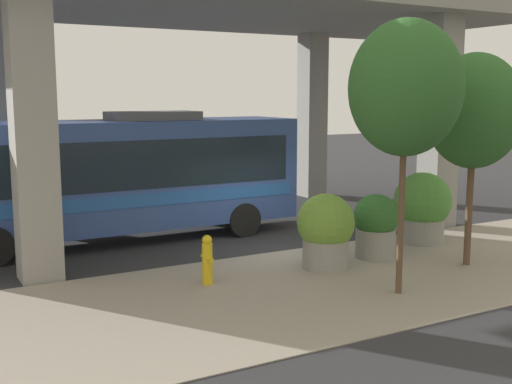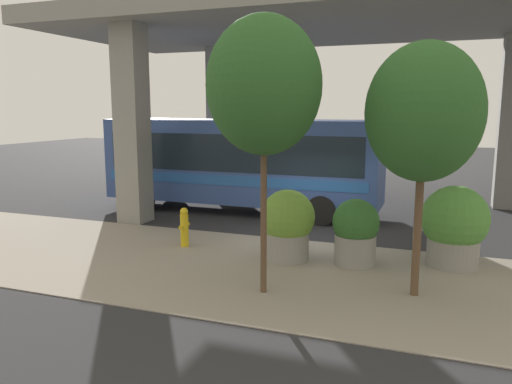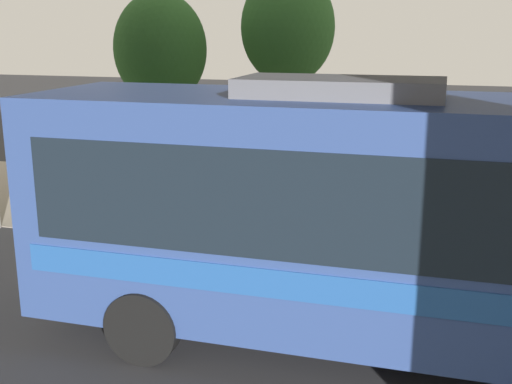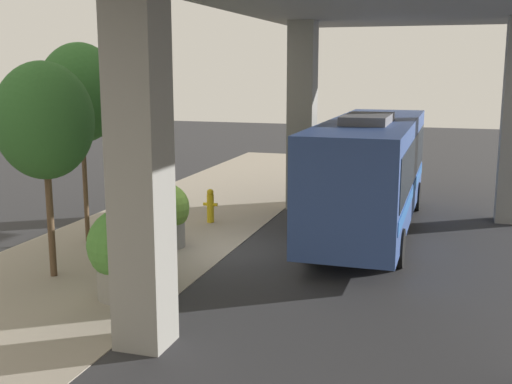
{
  "view_description": "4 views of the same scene",
  "coord_description": "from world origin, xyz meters",
  "px_view_note": "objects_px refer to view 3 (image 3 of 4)",
  "views": [
    {
      "loc": [
        -14.16,
        8.7,
        4.15
      ],
      "look_at": [
        1.42,
        -0.05,
        1.41
      ],
      "focal_mm": 45.0,
      "sensor_mm": 36.0,
      "label": 1
    },
    {
      "loc": [
        -13.75,
        -3.57,
        3.84
      ],
      "look_at": [
        0.41,
        1.65,
        1.29
      ],
      "focal_mm": 35.0,
      "sensor_mm": 36.0,
      "label": 2
    },
    {
      "loc": [
        11.36,
        3.53,
        4.28
      ],
      "look_at": [
        -0.72,
        -0.01,
        1.03
      ],
      "focal_mm": 45.0,
      "sensor_mm": 36.0,
      "label": 3
    },
    {
      "loc": [
        5.67,
        -15.93,
        4.96
      ],
      "look_at": [
        0.22,
        1.55,
        1.4
      ],
      "focal_mm": 45.0,
      "sensor_mm": 36.0,
      "label": 4
    }
  ],
  "objects_px": {
    "planter_middle": "(89,177)",
    "bus": "(416,213)",
    "planter_back": "(195,184)",
    "street_tree_near": "(288,28)",
    "street_tree_far": "(160,49)",
    "fire_hydrant": "(408,212)",
    "planter_front": "(269,183)"
  },
  "relations": [
    {
      "from": "planter_middle",
      "to": "planter_back",
      "type": "relative_size",
      "value": 1.21
    },
    {
      "from": "planter_middle",
      "to": "planter_back",
      "type": "height_order",
      "value": "planter_middle"
    },
    {
      "from": "planter_middle",
      "to": "planter_back",
      "type": "bearing_deg",
      "value": 107.63
    },
    {
      "from": "planter_back",
      "to": "planter_middle",
      "type": "bearing_deg",
      "value": -72.37
    },
    {
      "from": "fire_hydrant",
      "to": "street_tree_near",
      "type": "bearing_deg",
      "value": -128.21
    },
    {
      "from": "bus",
      "to": "street_tree_near",
      "type": "distance_m",
      "value": 8.69
    },
    {
      "from": "planter_front",
      "to": "planter_middle",
      "type": "xyz_separation_m",
      "value": [
        0.9,
        -3.95,
        0.08
      ]
    },
    {
      "from": "bus",
      "to": "planter_back",
      "type": "bearing_deg",
      "value": -134.98
    },
    {
      "from": "bus",
      "to": "planter_back",
      "type": "distance_m",
      "value": 7.22
    },
    {
      "from": "street_tree_near",
      "to": "street_tree_far",
      "type": "height_order",
      "value": "street_tree_near"
    },
    {
      "from": "fire_hydrant",
      "to": "planter_back",
      "type": "height_order",
      "value": "planter_back"
    },
    {
      "from": "planter_middle",
      "to": "planter_front",
      "type": "bearing_deg",
      "value": 102.88
    },
    {
      "from": "planter_back",
      "to": "street_tree_far",
      "type": "height_order",
      "value": "street_tree_far"
    },
    {
      "from": "planter_front",
      "to": "street_tree_far",
      "type": "height_order",
      "value": "street_tree_far"
    },
    {
      "from": "bus",
      "to": "planter_front",
      "type": "height_order",
      "value": "bus"
    },
    {
      "from": "planter_front",
      "to": "street_tree_near",
      "type": "distance_m",
      "value": 4.09
    },
    {
      "from": "bus",
      "to": "street_tree_near",
      "type": "xyz_separation_m",
      "value": [
        -7.6,
        -3.54,
        2.28
      ]
    },
    {
      "from": "street_tree_far",
      "to": "street_tree_near",
      "type": "bearing_deg",
      "value": 106.91
    },
    {
      "from": "bus",
      "to": "street_tree_far",
      "type": "xyz_separation_m",
      "value": [
        -6.69,
        -6.53,
        1.76
      ]
    },
    {
      "from": "planter_front",
      "to": "street_tree_far",
      "type": "relative_size",
      "value": 0.36
    },
    {
      "from": "planter_front",
      "to": "street_tree_far",
      "type": "bearing_deg",
      "value": -114.85
    },
    {
      "from": "fire_hydrant",
      "to": "street_tree_far",
      "type": "xyz_separation_m",
      "value": [
        -1.63,
        -6.21,
        3.18
      ]
    },
    {
      "from": "planter_front",
      "to": "planter_middle",
      "type": "distance_m",
      "value": 4.05
    },
    {
      "from": "planter_front",
      "to": "street_tree_far",
      "type": "distance_m",
      "value": 4.48
    },
    {
      "from": "planter_back",
      "to": "street_tree_near",
      "type": "distance_m",
      "value": 4.52
    },
    {
      "from": "planter_middle",
      "to": "street_tree_near",
      "type": "height_order",
      "value": "street_tree_near"
    },
    {
      "from": "street_tree_near",
      "to": "planter_middle",
      "type": "bearing_deg",
      "value": -48.88
    },
    {
      "from": "street_tree_far",
      "to": "planter_front",
      "type": "bearing_deg",
      "value": 65.15
    },
    {
      "from": "planter_back",
      "to": "street_tree_far",
      "type": "bearing_deg",
      "value": -138.0
    },
    {
      "from": "planter_middle",
      "to": "bus",
      "type": "bearing_deg",
      "value": 59.4
    },
    {
      "from": "fire_hydrant",
      "to": "planter_front",
      "type": "xyz_separation_m",
      "value": [
        -0.16,
        -3.04,
        0.37
      ]
    },
    {
      "from": "planter_front",
      "to": "planter_back",
      "type": "distance_m",
      "value": 1.7
    }
  ]
}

